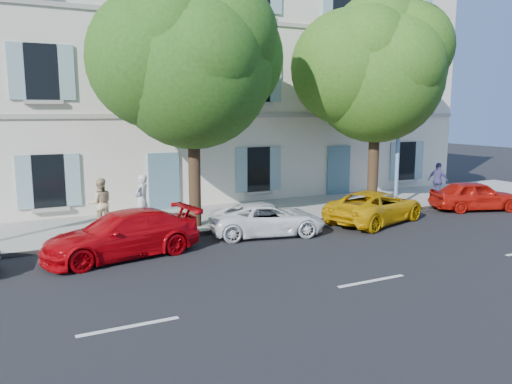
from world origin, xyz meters
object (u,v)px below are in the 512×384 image
car_yellow_supercar (375,207)px  tree_right (377,76)px  car_red_coupe (122,234)px  pedestrian_c (438,181)px  tree_left (192,70)px  pedestrian_a (142,200)px  pedestrian_b (100,203)px  car_red_hatchback (475,196)px  street_lamp (403,90)px  car_white_coupe (267,219)px

car_yellow_supercar → tree_right: tree_right is taller
car_red_coupe → pedestrian_c: (15.13, 2.59, 0.32)m
tree_left → pedestrian_a: tree_left is taller
tree_left → tree_right: tree_right is taller
car_red_coupe → pedestrian_b: (-0.04, 3.36, 0.37)m
tree_right → car_red_hatchback: bearing=-30.2°
car_red_coupe → pedestrian_b: pedestrian_b is taller
street_lamp → pedestrian_c: bearing=14.3°
car_red_hatchback → pedestrian_a: (-13.54, 2.96, 0.42)m
car_white_coupe → pedestrian_b: (-5.02, 2.94, 0.48)m
car_red_coupe → pedestrian_c: size_ratio=2.73×
pedestrian_b → car_white_coupe: bearing=151.5°
car_red_coupe → street_lamp: 12.92m
pedestrian_b → pedestrian_c: size_ratio=1.05×
car_yellow_supercar → pedestrian_c: pedestrian_c is taller
car_white_coupe → car_yellow_supercar: size_ratio=0.90×
car_red_coupe → car_red_hatchback: car_red_coupe is taller
car_red_hatchback → pedestrian_b: pedestrian_b is taller
tree_right → pedestrian_a: bearing=175.5°
car_white_coupe → car_red_hatchback: size_ratio=1.06×
tree_left → pedestrian_c: size_ratio=5.05×
car_red_coupe → car_yellow_supercar: size_ratio=1.03×
car_red_hatchback → street_lamp: (-2.91, 1.49, 4.41)m
car_red_hatchback → pedestrian_c: (0.19, 2.28, 0.35)m
car_red_coupe → pedestrian_a: (1.39, 3.26, 0.39)m
street_lamp → pedestrian_a: (-10.63, 1.47, -3.99)m
car_white_coupe → car_yellow_supercar: bearing=-79.1°
tree_right → pedestrian_a: size_ratio=4.72×
car_red_hatchback → street_lamp: bearing=81.9°
car_yellow_supercar → car_red_coupe: bearing=73.8°
car_yellow_supercar → tree_right: size_ratio=0.52×
tree_right → street_lamp: bearing=-39.2°
car_red_coupe → tree_right: tree_right is taller
tree_right → pedestrian_b: tree_right is taller
pedestrian_a → pedestrian_b: (-1.43, 0.10, -0.03)m
car_red_coupe → car_white_coupe: car_red_coupe is taller
tree_left → pedestrian_c: (12.10, 0.35, -4.60)m
car_yellow_supercar → street_lamp: street_lamp is taller
car_white_coupe → car_yellow_supercar: car_yellow_supercar is taller
car_red_hatchback → pedestrian_b: 15.29m
car_yellow_supercar → tree_right: (1.64, 2.19, 5.01)m
car_yellow_supercar → tree_right: 5.71m
tree_right → pedestrian_c: size_ratio=5.11×
pedestrian_b → car_red_hatchback: bearing=170.3°
pedestrian_a → pedestrian_b: bearing=-44.7°
car_red_hatchback → tree_left: tree_left is taller
car_white_coupe → pedestrian_a: 4.60m
car_yellow_supercar → pedestrian_b: bearing=54.3°
car_red_hatchback → pedestrian_c: size_ratio=2.23×
pedestrian_a → pedestrian_c: (13.74, -0.68, -0.07)m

